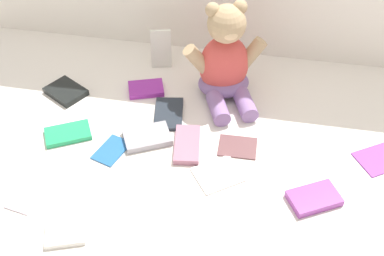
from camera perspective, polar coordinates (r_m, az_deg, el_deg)
ground_plane at (r=1.40m, az=-0.00°, el=-0.11°), size 3.20×3.20×0.00m
teddy_bear at (r=1.46m, az=3.83°, el=7.50°), size 0.25×0.25×0.30m
book_case_0 at (r=1.36m, az=-9.25°, el=-2.49°), size 0.10×0.12×0.01m
book_case_1 at (r=1.21m, az=-14.36°, el=-11.40°), size 0.11×0.11×0.01m
book_case_2 at (r=1.56m, az=-14.33°, el=4.10°), size 0.14×0.13×0.02m
book_case_3 at (r=1.41m, az=20.72°, el=-3.35°), size 0.14×0.14×0.01m
book_case_4 at (r=1.35m, az=-0.68°, el=-1.91°), size 0.09×0.15×0.02m
book_case_5 at (r=1.31m, az=-18.22°, el=-7.01°), size 0.09×0.13×0.01m
book_case_6 at (r=1.53m, az=-5.32°, el=4.51°), size 0.12×0.10×0.02m
book_case_7 at (r=1.37m, az=-5.20°, el=-1.06°), size 0.15×0.13×0.02m
book_case_8 at (r=1.28m, az=3.02°, el=-5.30°), size 0.15×0.15×0.01m
book_case_9 at (r=1.60m, az=-3.57°, el=9.09°), size 0.07×0.04×0.13m
book_case_10 at (r=1.35m, az=5.28°, el=-2.11°), size 0.11×0.08×0.01m
book_case_11 at (r=1.26m, az=13.88°, el=-7.86°), size 0.14×0.13×0.02m
book_case_12 at (r=1.42m, az=-14.10°, el=-0.64°), size 0.14×0.12×0.01m
book_case_13 at (r=1.44m, az=-2.70°, el=1.65°), size 0.10×0.15×0.01m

